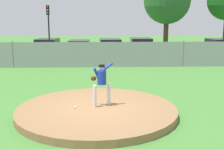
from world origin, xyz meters
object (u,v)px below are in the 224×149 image
(traffic_light_near, at_px, (48,21))
(parked_car_slate, at_px, (218,49))
(parked_car_champagne, at_px, (110,49))
(pitcher_youth, at_px, (101,80))
(baseball, at_px, (75,107))
(traffic_cone_orange, at_px, (163,52))
(parked_car_red, at_px, (141,48))
(parked_car_navy, at_px, (79,49))
(parked_car_silver, at_px, (48,49))

(traffic_light_near, bearing_deg, parked_car_slate, -14.49)
(parked_car_champagne, bearing_deg, traffic_light_near, 143.87)
(traffic_light_near, bearing_deg, pitcher_youth, -74.35)
(baseball, distance_m, traffic_cone_orange, 18.45)
(pitcher_youth, xyz_separation_m, parked_car_slate, (10.18, 14.34, -0.41))
(parked_car_slate, distance_m, parked_car_red, 6.75)
(parked_car_red, bearing_deg, pitcher_youth, -103.23)
(pitcher_youth, relative_size, traffic_cone_orange, 2.89)
(parked_car_champagne, bearing_deg, parked_car_red, 12.45)
(pitcher_youth, distance_m, traffic_light_near, 19.10)
(parked_car_champagne, xyz_separation_m, parked_car_navy, (-2.64, 0.61, -0.05))
(parked_car_slate, height_order, parked_car_champagne, parked_car_champagne)
(parked_car_champagne, height_order, parked_car_navy, parked_car_champagne)
(parked_car_silver, bearing_deg, parked_car_champagne, -4.95)
(baseball, xyz_separation_m, parked_car_slate, (11.13, 14.61, 0.49))
(baseball, distance_m, parked_car_champagne, 14.39)
(baseball, relative_size, parked_car_red, 0.02)
(parked_car_slate, bearing_deg, traffic_light_near, 165.51)
(parked_car_slate, relative_size, parked_car_navy, 0.95)
(pitcher_youth, xyz_separation_m, parked_car_red, (3.43, 14.60, -0.38))
(parked_car_silver, bearing_deg, baseball, -76.17)
(parked_car_champagne, bearing_deg, baseball, -96.78)
(parked_car_red, height_order, traffic_light_near, traffic_light_near)
(parked_car_slate, height_order, traffic_light_near, traffic_light_near)
(parked_car_slate, distance_m, parked_car_navy, 12.08)
(parked_car_champagne, bearing_deg, parked_car_navy, 166.97)
(pitcher_youth, relative_size, parked_car_navy, 0.37)
(baseball, bearing_deg, parked_car_navy, 93.62)
(parked_car_slate, xyz_separation_m, traffic_light_near, (-15.30, 3.95, 2.39))
(parked_car_silver, relative_size, traffic_light_near, 0.89)
(parked_car_red, height_order, parked_car_navy, parked_car_red)
(traffic_cone_orange, xyz_separation_m, traffic_light_near, (-10.98, 1.41, 2.90))
(parked_car_red, bearing_deg, parked_car_silver, -179.06)
(parked_car_red, relative_size, parked_car_champagne, 1.07)
(parked_car_navy, bearing_deg, parked_car_slate, -1.34)
(parked_car_slate, bearing_deg, parked_car_silver, 179.48)
(parked_car_navy, relative_size, traffic_light_near, 0.94)
(parked_car_silver, distance_m, parked_car_red, 8.02)
(parked_car_red, xyz_separation_m, parked_car_champagne, (-2.69, -0.59, -0.02))
(parked_car_silver, relative_size, parked_car_champagne, 1.01)
(traffic_cone_orange, bearing_deg, baseball, -111.67)
(parked_car_silver, xyz_separation_m, parked_car_red, (8.02, 0.13, 0.01))
(parked_car_slate, height_order, traffic_cone_orange, parked_car_slate)
(pitcher_youth, bearing_deg, baseball, -164.17)
(baseball, distance_m, traffic_light_near, 19.24)
(parked_car_slate, xyz_separation_m, parked_car_red, (-6.74, 0.27, 0.04))
(traffic_cone_orange, relative_size, traffic_light_near, 0.12)
(parked_car_red, relative_size, traffic_cone_orange, 7.99)
(parked_car_slate, height_order, parked_car_red, parked_car_red)
(parked_car_champagne, relative_size, traffic_cone_orange, 7.46)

